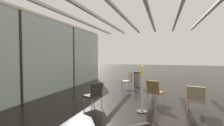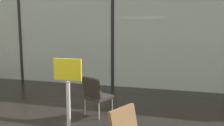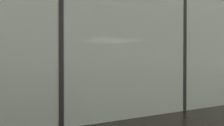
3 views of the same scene
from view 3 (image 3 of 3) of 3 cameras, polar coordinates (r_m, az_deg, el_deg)
glass_curtain_wall at (r=5.98m, az=20.38°, el=3.14°), size 14.00×0.08×3.42m
window_mullion_0 at (r=4.28m, az=-14.86°, el=4.17°), size 0.10×0.12×3.42m
window_mullion_1 at (r=5.98m, az=20.38°, el=3.14°), size 0.10×0.12×3.42m
parked_airplane at (r=11.38m, az=4.27°, el=3.04°), size 12.37×3.84×3.84m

